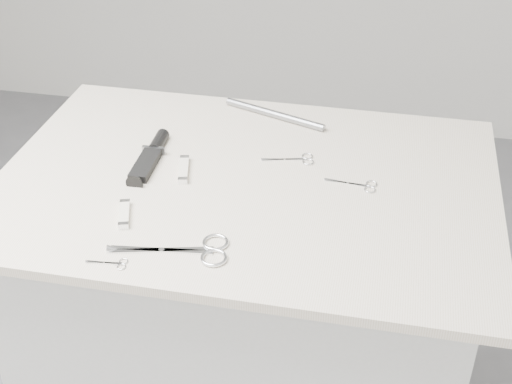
% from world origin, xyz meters
% --- Properties ---
extents(plinth, '(0.90, 0.60, 0.90)m').
position_xyz_m(plinth, '(0.00, 0.00, 0.45)').
color(plinth, beige).
rests_on(plinth, ground).
extents(display_board, '(1.00, 0.70, 0.02)m').
position_xyz_m(display_board, '(0.00, 0.00, 0.91)').
color(display_board, beige).
rests_on(display_board, plinth).
extents(large_shears, '(0.21, 0.09, 0.01)m').
position_xyz_m(large_shears, '(-0.04, -0.24, 0.92)').
color(large_shears, silver).
rests_on(large_shears, display_board).
extents(embroidery_scissors_a, '(0.11, 0.05, 0.00)m').
position_xyz_m(embroidery_scissors_a, '(0.09, 0.10, 0.92)').
color(embroidery_scissors_a, silver).
rests_on(embroidery_scissors_a, display_board).
extents(embroidery_scissors_b, '(0.10, 0.05, 0.00)m').
position_xyz_m(embroidery_scissors_b, '(0.23, 0.02, 0.92)').
color(embroidery_scissors_b, silver).
rests_on(embroidery_scissors_b, display_board).
extents(tiny_scissors, '(0.07, 0.03, 0.00)m').
position_xyz_m(tiny_scissors, '(-0.16, -0.30, 0.92)').
color(tiny_scissors, silver).
rests_on(tiny_scissors, display_board).
extents(sheathed_knife, '(0.04, 0.19, 0.02)m').
position_xyz_m(sheathed_knife, '(-0.21, 0.04, 0.93)').
color(sheathed_knife, black).
rests_on(sheathed_knife, display_board).
extents(pocket_knife_a, '(0.04, 0.10, 0.01)m').
position_xyz_m(pocket_knife_a, '(-0.13, 0.00, 0.93)').
color(pocket_knife_a, silver).
rests_on(pocket_knife_a, display_board).
extents(pocket_knife_b, '(0.04, 0.08, 0.01)m').
position_xyz_m(pocket_knife_b, '(-0.19, -0.17, 0.93)').
color(pocket_knife_b, silver).
rests_on(pocket_knife_b, display_board).
extents(metal_rail, '(0.25, 0.10, 0.02)m').
position_xyz_m(metal_rail, '(0.01, 0.27, 0.93)').
color(metal_rail, gray).
rests_on(metal_rail, display_board).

